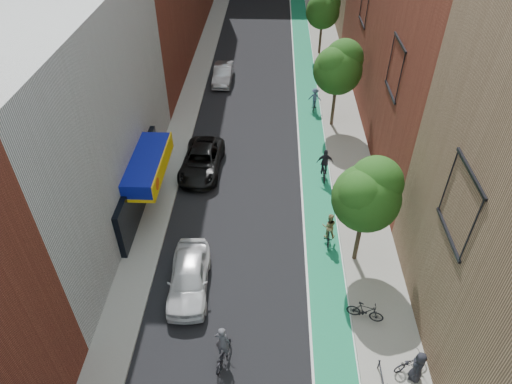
# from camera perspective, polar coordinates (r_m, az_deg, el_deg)

# --- Properties ---
(bike_lane) EXTENTS (2.00, 68.00, 0.01)m
(bike_lane) POSITION_cam_1_polar(r_m,az_deg,el_deg) (38.00, 6.66, 9.85)
(bike_lane) COLOR #15774A
(bike_lane) RESTS_ON ground
(sidewalk_left) EXTENTS (2.00, 68.00, 0.15)m
(sidewalk_left) POSITION_cam_1_polar(r_m,az_deg,el_deg) (38.47, -8.58, 10.18)
(sidewalk_left) COLOR gray
(sidewalk_left) RESTS_ON ground
(sidewalk_right) EXTENTS (3.00, 68.00, 0.15)m
(sidewalk_right) POSITION_cam_1_polar(r_m,az_deg,el_deg) (38.25, 10.46, 9.77)
(sidewalk_right) COLOR gray
(sidewalk_right) RESTS_ON ground
(building_left_white) EXTENTS (8.00, 20.00, 12.00)m
(building_left_white) POSITION_cam_1_polar(r_m,az_deg,el_deg) (27.24, -24.34, 8.23)
(building_left_white) COLOR silver
(building_left_white) RESTS_ON ground
(tree_near) EXTENTS (3.40, 3.36, 6.42)m
(tree_near) POSITION_cam_1_polar(r_m,az_deg,el_deg) (22.49, 13.80, -0.18)
(tree_near) COLOR #332619
(tree_near) RESTS_ON ground
(tree_mid) EXTENTS (3.55, 3.53, 6.74)m
(tree_mid) POSITION_cam_1_polar(r_m,az_deg,el_deg) (34.24, 10.30, 15.21)
(tree_mid) COLOR #332619
(tree_mid) RESTS_ON ground
(tree_far) EXTENTS (3.30, 3.25, 6.21)m
(tree_far) POSITION_cam_1_polar(r_m,az_deg,el_deg) (47.42, 8.43, 21.73)
(tree_far) COLOR #332619
(tree_far) RESTS_ON ground
(parked_car_white) EXTENTS (2.22, 4.96, 1.66)m
(parked_car_white) POSITION_cam_1_polar(r_m,az_deg,el_deg) (23.41, -8.39, -10.46)
(parked_car_white) COLOR silver
(parked_car_white) RESTS_ON ground
(parked_car_black) EXTENTS (2.76, 5.58, 1.52)m
(parked_car_black) POSITION_cam_1_polar(r_m,az_deg,el_deg) (30.90, -6.82, 3.87)
(parked_car_black) COLOR black
(parked_car_black) RESTS_ON ground
(parked_car_silver) EXTENTS (1.62, 4.53, 1.49)m
(parked_car_silver) POSITION_cam_1_polar(r_m,az_deg,el_deg) (42.55, -4.15, 14.50)
(parked_car_silver) COLOR #9CA0A5
(parked_car_silver) RESTS_ON ground
(cyclist_lead) EXTENTS (1.03, 1.84, 2.21)m
(cyclist_lead) POSITION_cam_1_polar(r_m,az_deg,el_deg) (20.93, -4.15, -19.07)
(cyclist_lead) COLOR black
(cyclist_lead) RESTS_ON ground
(cyclist_lane_near) EXTENTS (0.82, 1.63, 1.97)m
(cyclist_lane_near) POSITION_cam_1_polar(r_m,az_deg,el_deg) (25.73, 9.06, -4.79)
(cyclist_lane_near) COLOR black
(cyclist_lane_near) RESTS_ON ground
(cyclist_lane_mid) EXTENTS (1.09, 1.61, 2.19)m
(cyclist_lane_mid) POSITION_cam_1_polar(r_m,az_deg,el_deg) (30.24, 8.56, 3.07)
(cyclist_lane_mid) COLOR black
(cyclist_lane_mid) RESTS_ON ground
(cyclist_lane_far) EXTENTS (1.11, 1.66, 1.92)m
(cyclist_lane_far) POSITION_cam_1_polar(r_m,az_deg,el_deg) (38.00, 7.34, 11.25)
(cyclist_lane_far) COLOR black
(cyclist_lane_far) RESTS_ON ground
(parked_bike_near) EXTENTS (1.72, 1.19, 0.86)m
(parked_bike_near) POSITION_cam_1_polar(r_m,az_deg,el_deg) (21.82, 18.75, -19.48)
(parked_bike_near) COLOR black
(parked_bike_near) RESTS_ON sidewalk_right
(parked_bike_mid) EXTENTS (1.82, 1.00, 1.05)m
(parked_bike_mid) POSITION_cam_1_polar(r_m,az_deg,el_deg) (22.68, 13.50, -14.30)
(parked_bike_mid) COLOR black
(parked_bike_mid) RESTS_ON sidewalk_right
(pedestrian) EXTENTS (0.80, 0.97, 1.70)m
(pedestrian) POSITION_cam_1_polar(r_m,az_deg,el_deg) (21.30, 19.60, -19.85)
(pedestrian) COLOR black
(pedestrian) RESTS_ON sidewalk_right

